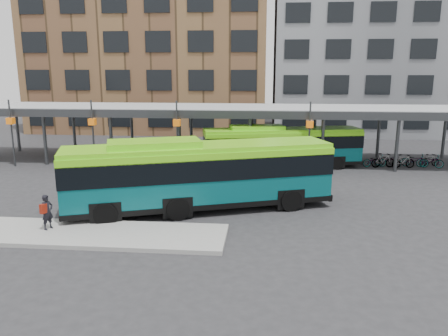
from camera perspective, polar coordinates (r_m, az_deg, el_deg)
ground at (r=21.11m, az=-3.13°, el=-6.26°), size 120.00×120.00×0.00m
boarding_island at (r=19.95m, az=-20.44°, el=-7.96°), size 14.00×3.00×0.18m
canopy at (r=32.88m, az=-0.02°, el=7.58°), size 40.00×6.53×4.80m
building_brick at (r=53.50m, az=-9.16°, el=17.02°), size 26.00×14.00×22.00m
building_grey at (r=53.44m, az=20.14°, el=15.36°), size 24.00×14.00×20.00m
bus_front at (r=21.54m, az=-3.35°, el=-0.69°), size 13.22×6.93×3.60m
bus_rear at (r=31.25m, az=7.52°, el=2.92°), size 11.34×4.74×3.06m
pedestrian at (r=20.12m, az=-22.11°, el=-5.32°), size 0.56×0.65×1.52m
bike_rack at (r=33.83m, az=22.32°, el=0.90°), size 5.75×1.50×1.04m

